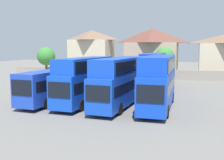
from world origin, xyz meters
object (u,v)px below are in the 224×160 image
bus_2 (85,78)px  house_terrace_centre (152,51)px  bus_4 (159,79)px  bus_7 (153,68)px  bus_5 (107,73)px  bus_1 (55,84)px  tree_behind_wall (46,56)px  bus_6 (132,74)px  bus_3 (121,79)px  house_terrace_left (92,52)px  tree_left_of_lot (165,57)px

bus_2 → house_terrace_centre: house_terrace_centre is taller
bus_4 → bus_7: size_ratio=1.01×
bus_5 → bus_1: bearing=-4.2°
bus_2 → tree_behind_wall: bearing=-138.9°
bus_6 → tree_behind_wall: size_ratio=2.01×
bus_3 → house_terrace_left: size_ratio=1.23×
house_terrace_left → bus_1: bearing=-76.2°
bus_4 → tree_behind_wall: 32.60m
bus_3 → tree_behind_wall: bearing=-132.4°
house_terrace_centre → bus_4: bearing=-80.3°
tree_behind_wall → bus_3: bearing=-45.5°
bus_3 → bus_6: bus_3 is taller
house_terrace_centre → bus_7: bearing=-80.7°
bus_5 → bus_7: bus_7 is taller
bus_5 → house_terrace_left: bearing=-150.6°
tree_left_of_lot → tree_behind_wall: bearing=-166.2°
bus_6 → tree_left_of_lot: 13.49m
tree_behind_wall → bus_7: bearing=-17.2°
bus_6 → bus_7: (3.06, 0.58, 0.89)m
bus_3 → house_terrace_left: (-14.76, 30.28, 2.15)m
bus_4 → tree_left_of_lot: 26.99m
house_terrace_left → house_terrace_centre: (13.10, 1.12, 0.13)m
bus_6 → bus_3: bearing=7.6°
bus_2 → bus_4: size_ratio=0.96×
bus_4 → house_terrace_left: (-18.53, 30.46, 2.04)m
bus_1 → bus_3: (7.28, 0.17, 0.74)m
bus_5 → bus_2: bearing=10.0°
bus_2 → bus_5: 14.32m
bus_5 → bus_7: (7.10, 0.50, 0.88)m
bus_1 → house_terrace_left: (-7.48, 30.45, 2.89)m
house_terrace_centre → tree_behind_wall: house_terrace_centre is taller
house_terrace_left → tree_left_of_lot: (16.26, -3.59, -0.81)m
house_terrace_left → tree_behind_wall: 10.95m
bus_3 → house_terrace_centre: size_ratio=1.07×
bus_4 → tree_behind_wall: bearing=-131.8°
bus_2 → house_terrace_left: bearing=-157.6°
bus_1 → bus_7: bus_7 is taller
bus_5 → tree_behind_wall: tree_behind_wall is taller
bus_5 → tree_left_of_lot: 14.98m
bus_1 → bus_5: 14.12m
bus_5 → bus_4: bearing=35.9°
house_terrace_centre → bus_1: bearing=-100.1°
bus_6 → tree_behind_wall: 20.41m
bus_7 → bus_3: bearing=-4.4°
tree_behind_wall → bus_5: bearing=-26.2°
tree_behind_wall → bus_2: bearing=-51.5°
bus_3 → bus_7: size_ratio=1.10×
bus_3 → bus_7: bus_7 is taller
bus_3 → bus_5: bearing=-153.6°
bus_1 → bus_6: (5.36, 13.98, -0.07)m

